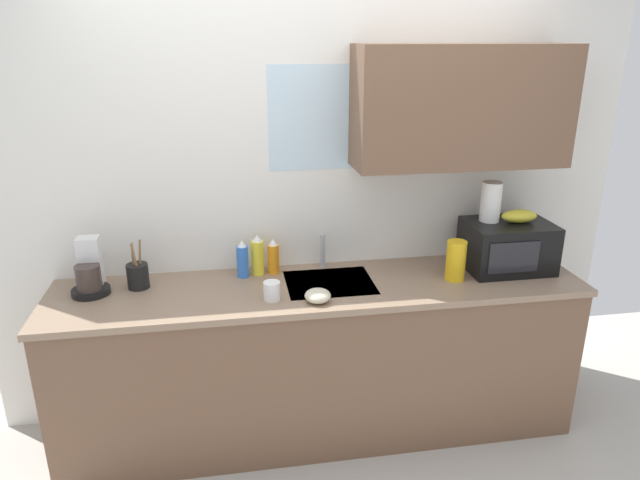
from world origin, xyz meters
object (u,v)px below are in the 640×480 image
Objects in this scene: banana_bunch at (519,216)px; utensil_crock at (138,275)px; dish_soap_bottle_blue at (243,260)px; dish_soap_bottle_orange at (273,257)px; coffee_maker at (90,273)px; mug_white at (272,291)px; cereal_canister at (456,260)px; paper_towel_roll at (491,202)px; dish_soap_bottle_yellow at (258,256)px; small_bowl at (318,296)px; microwave at (507,246)px.

banana_bunch is 2.07m from utensil_crock.
banana_bunch is at bearing -4.81° from dish_soap_bottle_blue.
banana_bunch is 1.01× the size of dish_soap_bottle_orange.
mug_white is at bearing -15.42° from coffee_maker.
dish_soap_bottle_blue is 1.14m from cereal_canister.
utensil_crock is at bearing 174.16° from cereal_canister.
dish_soap_bottle_orange is at bearing 175.09° from paper_towel_roll.
small_bowl is at bearing -56.20° from dish_soap_bottle_yellow.
dish_soap_bottle_blue is at bearing 6.03° from utensil_crock.
paper_towel_roll is at bearing -4.91° from dish_soap_bottle_orange.
small_bowl is (-1.01, -0.30, -0.35)m from paper_towel_roll.
microwave is at bearing -1.54° from coffee_maker.
small_bowl is at bearing -15.39° from coffee_maker.
small_bowl is (-1.16, -0.25, -0.27)m from banana_bunch.
coffee_maker is (-2.13, 0.01, -0.28)m from paper_towel_roll.
dish_soap_bottle_yellow reaches higher than dish_soap_bottle_blue.
dish_soap_bottle_orange is 0.09m from dish_soap_bottle_yellow.
utensil_crock is at bearing -173.97° from dish_soap_bottle_blue.
dish_soap_bottle_orange is 0.95× the size of dish_soap_bottle_blue.
banana_bunch is at bearing 14.38° from cereal_canister.
paper_towel_roll is 1.23m from dish_soap_bottle_orange.
microwave is at bearing -178.23° from banana_bunch.
utensil_crock is (-2.05, 0.07, -0.24)m from banana_bunch.
mug_white is (0.13, -0.32, -0.05)m from dish_soap_bottle_blue.
mug_white is (-1.38, -0.19, -0.26)m from banana_bunch.
dish_soap_bottle_yellow is 0.35m from mug_white.
utensil_crock is (-2.00, 0.07, -0.07)m from microwave.
utensil_crock is at bearing -173.38° from dish_soap_bottle_orange.
small_bowl is at bearing -167.38° from microwave.
dish_soap_bottle_orange is (-1.34, 0.15, -0.21)m from banana_bunch.
microwave is at bearing -6.80° from dish_soap_bottle_orange.
coffee_maker reaches higher than mug_white.
coffee_maker is at bearing -174.29° from dish_soap_bottle_orange.
microwave is 2.09× the size of paper_towel_roll.
dish_soap_bottle_blue is at bearing -166.21° from dish_soap_bottle_yellow.
cereal_canister is at bearing -14.87° from dish_soap_bottle_orange.
paper_towel_roll reaches higher than microwave.
cereal_canister is at bearing -4.79° from coffee_maker.
small_bowl is (0.22, -0.06, -0.02)m from mug_white.
dish_soap_bottle_orange is (-1.19, 0.10, -0.29)m from paper_towel_roll.
utensil_crock is (0.23, 0.01, -0.04)m from coffee_maker.
banana_bunch is 0.45m from cereal_canister.
dish_soap_bottle_blue is at bearing 112.18° from mug_white.
small_bowl is at bearing -168.98° from cereal_canister.
paper_towel_roll reaches higher than small_bowl.
dish_soap_bottle_yellow is at bearing 97.77° from mug_white.
cereal_canister is at bearing -13.43° from dish_soap_bottle_yellow.
dish_soap_bottle_blue is at bearing 132.81° from small_bowl.
dish_soap_bottle_blue is 0.81× the size of utensil_crock.
banana_bunch is 0.71× the size of coffee_maker.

